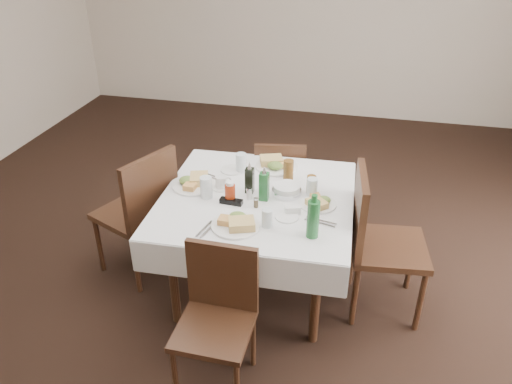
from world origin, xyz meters
The scene contains 33 objects.
ground_plane centered at (0.00, 0.00, 0.00)m, with size 7.00×7.00×0.00m, color black.
room_shell centered at (0.00, 0.00, 1.71)m, with size 6.04×7.04×2.80m.
dining_table centered at (0.23, -0.13, 0.68)m, with size 1.32×1.32×0.76m.
chair_north centered at (0.24, 0.62, 0.48)m, with size 0.46×0.46×0.85m.
chair_south centered at (0.19, -0.95, 0.49)m, with size 0.41×0.41×0.87m.
chair_east centered at (1.02, -0.15, 0.58)m, with size 0.53×0.53×1.02m.
chair_west centered at (-0.61, -0.16, 0.58)m, with size 0.63×0.63×1.01m.
meal_north centered at (0.26, 0.31, 0.79)m, with size 0.31×0.31×0.07m.
meal_south centered at (0.19, -0.51, 0.79)m, with size 0.30×0.30×0.06m.
meal_east centered at (0.64, -0.15, 0.78)m, with size 0.24×0.24×0.05m.
meal_west centered at (-0.23, -0.09, 0.79)m, with size 0.30×0.30×0.07m.
side_plate_a centered at (-0.03, 0.18, 0.77)m, with size 0.17×0.17×0.01m.
side_plate_b centered at (0.47, -0.35, 0.77)m, with size 0.15×0.15×0.01m.
water_n centered at (0.03, 0.19, 0.83)m, with size 0.08×0.08×0.14m.
water_s centered at (0.37, -0.47, 0.82)m, with size 0.06×0.06×0.12m.
water_e centered at (0.58, -0.05, 0.83)m, with size 0.07×0.07×0.13m.
water_w centered at (-0.10, -0.22, 0.84)m, with size 0.08×0.08×0.15m.
iced_tea_a centered at (0.39, 0.14, 0.84)m, with size 0.07×0.07×0.15m.
iced_tea_b centered at (0.57, -0.01, 0.83)m, with size 0.06×0.06×0.13m.
bread_basket centered at (0.41, -0.06, 0.79)m, with size 0.20×0.20×0.07m.
oil_cruet_dark centered at (0.16, -0.09, 0.86)m, with size 0.05×0.05×0.23m.
oil_cruet_green centered at (0.28, -0.16, 0.87)m, with size 0.06×0.06×0.25m.
ketchup_bottle centered at (0.07, -0.24, 0.83)m, with size 0.07×0.07×0.15m.
salt_shaker centered at (0.18, -0.18, 0.80)m, with size 0.04×0.04×0.08m.
pepper_shaker centered at (0.25, -0.27, 0.80)m, with size 0.03×0.03×0.07m.
coffee_mug centered at (-0.04, -0.08, 0.80)m, with size 0.13×0.12×0.09m.
sunglasses centered at (0.08, -0.26, 0.78)m, with size 0.15×0.06×0.03m.
green_bottle centered at (0.64, -0.51, 0.89)m, with size 0.07×0.07×0.28m.
sugar_caddy centered at (0.49, -0.28, 0.79)m, with size 0.11×0.08×0.05m.
cutlery_n centered at (0.39, 0.25, 0.77)m, with size 0.06×0.18×0.01m.
cutlery_s centered at (0.02, -0.59, 0.77)m, with size 0.09×0.20×0.01m.
cutlery_e centered at (0.67, -0.36, 0.77)m, with size 0.20×0.09×0.01m.
cutlery_w centered at (-0.17, 0.06, 0.77)m, with size 0.18×0.10×0.01m.
Camera 1 is at (0.87, -2.92, 2.45)m, focal length 35.00 mm.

